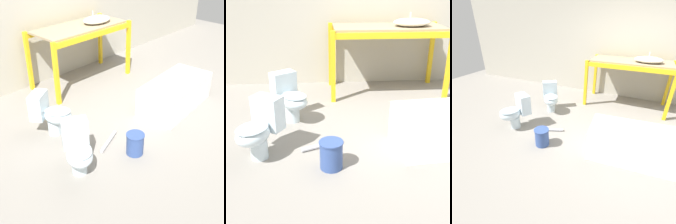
{
  "view_description": "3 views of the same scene",
  "coord_description": "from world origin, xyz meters",
  "views": [
    {
      "loc": [
        -3.7,
        -2.97,
        2.76
      ],
      "look_at": [
        -1.02,
        -0.39,
        0.51
      ],
      "focal_mm": 50.0,
      "sensor_mm": 36.0,
      "label": 1
    },
    {
      "loc": [
        -1.12,
        -3.62,
        1.91
      ],
      "look_at": [
        -0.89,
        -0.38,
        0.47
      ],
      "focal_mm": 50.0,
      "sensor_mm": 36.0,
      "label": 2
    },
    {
      "loc": [
        0.42,
        -2.88,
        2.0
      ],
      "look_at": [
        -0.79,
        -0.32,
        0.47
      ],
      "focal_mm": 28.0,
      "sensor_mm": 36.0,
      "label": 3
    }
  ],
  "objects": [
    {
      "name": "toilet_far",
      "position": [
        -1.76,
        -0.51,
        0.36
      ],
      "size": [
        0.58,
        0.68,
        0.67
      ],
      "rotation": [
        0.0,
        0.0,
        -0.53
      ],
      "color": "silver",
      "rests_on": "ground_plane"
    },
    {
      "name": "shelving_rack",
      "position": [
        0.07,
        1.51,
        0.97
      ],
      "size": [
        1.93,
        0.9,
        1.13
      ],
      "color": "yellow",
      "rests_on": "ground_plane"
    },
    {
      "name": "loose_pipe",
      "position": [
        -1.07,
        -0.37,
        0.03
      ],
      "size": [
        0.51,
        0.25,
        0.05
      ],
      "color": "#B7B7BC",
      "rests_on": "ground_plane"
    },
    {
      "name": "bucket_white",
      "position": [
        -0.99,
        -0.8,
        0.17
      ],
      "size": [
        0.26,
        0.26,
        0.32
      ],
      "color": "#334C8C",
      "rests_on": "ground_plane"
    },
    {
      "name": "sink_basin",
      "position": [
        0.43,
        1.42,
        1.2
      ],
      "size": [
        0.6,
        0.41,
        0.21
      ],
      "color": "silver",
      "rests_on": "shelving_rack"
    },
    {
      "name": "toilet_near",
      "position": [
        -1.49,
        0.43,
        0.36
      ],
      "size": [
        0.6,
        0.67,
        0.67
      ],
      "rotation": [
        0.0,
        0.0,
        0.59
      ],
      "color": "silver",
      "rests_on": "ground_plane"
    },
    {
      "name": "ground_plane",
      "position": [
        0.0,
        0.0,
        0.0
      ],
      "size": [
        12.0,
        12.0,
        0.0
      ],
      "primitive_type": "plane",
      "color": "gray"
    },
    {
      "name": "bathtub_main",
      "position": [
        0.51,
        -0.44,
        0.28
      ],
      "size": [
        1.48,
        0.8,
        0.49
      ],
      "rotation": [
        0.0,
        0.0,
        0.09
      ],
      "color": "white",
      "rests_on": "ground_plane"
    }
  ]
}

